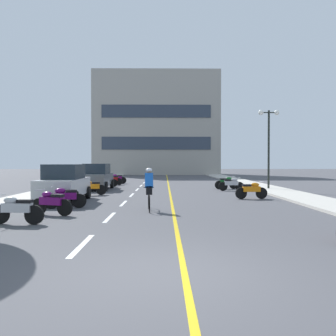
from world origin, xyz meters
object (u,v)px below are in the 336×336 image
motorcycle_2 (51,202)px  motorcycle_10 (117,178)px  motorcycle_5 (91,187)px  motorcycle_7 (226,182)px  street_lamp_mid (269,131)px  parked_car_mid (97,177)px  motorcycle_8 (107,181)px  parked_car_near (64,183)px  motorcycle_9 (112,180)px  motorcycle_4 (252,190)px  cyclist_rider (149,188)px  motorcycle_1 (17,209)px  motorcycle_3 (65,197)px  motorcycle_6 (232,184)px

motorcycle_2 → motorcycle_10: bearing=90.5°
motorcycle_5 → motorcycle_7: (8.69, 4.53, 0.00)m
street_lamp_mid → parked_car_mid: (-11.93, 0.44, -3.13)m
motorcycle_2 → motorcycle_8: size_ratio=0.96×
parked_car_mid → parked_car_near: bearing=-91.0°
motorcycle_2 → motorcycle_8: bearing=91.7°
motorcycle_7 → motorcycle_10: 10.61m
motorcycle_8 → motorcycle_9: same height
motorcycle_4 → cyclist_rider: size_ratio=0.96×
motorcycle_1 → motorcycle_5: same height
motorcycle_1 → motorcycle_2: (0.47, 1.82, 0.00)m
motorcycle_10 → motorcycle_7: bearing=-34.9°
motorcycle_1 → motorcycle_4: size_ratio=1.00×
parked_car_mid → motorcycle_10: (0.48, 6.53, -0.44)m
street_lamp_mid → motorcycle_10: street_lamp_mid is taller
parked_car_mid → motorcycle_4: bearing=-33.5°
parked_car_mid → motorcycle_1: bearing=-89.3°
street_lamp_mid → motorcycle_9: bearing=156.4°
motorcycle_3 → motorcycle_7: bearing=49.9°
motorcycle_5 → motorcycle_9: bearing=90.6°
street_lamp_mid → motorcycle_8: (-11.71, 3.20, -3.57)m
motorcycle_3 → motorcycle_6: 12.20m
motorcycle_9 → motorcycle_6: bearing=-32.7°
motorcycle_3 → parked_car_near: bearing=106.9°
parked_car_near → parked_car_mid: bearing=89.0°
motorcycle_2 → motorcycle_9: size_ratio=0.97×
parked_car_mid → motorcycle_2: bearing=-86.8°
parked_car_mid → motorcycle_5: 4.12m
motorcycle_10 → cyclist_rider: size_ratio=0.96×
motorcycle_6 → motorcycle_10: 11.61m
motorcycle_9 → parked_car_near: bearing=-92.6°
motorcycle_8 → motorcycle_10: 3.78m
motorcycle_8 → motorcycle_4: bearing=-44.5°
motorcycle_1 → motorcycle_10: (0.31, 19.84, 0.00)m
motorcycle_1 → motorcycle_9: 17.90m
cyclist_rider → motorcycle_1: bearing=-143.1°
motorcycle_7 → motorcycle_8: (-8.96, 2.29, 0.00)m
parked_car_near → motorcycle_4: parked_car_near is taller
motorcycle_1 → cyclist_rider: (3.95, 2.97, 0.41)m
motorcycle_3 → motorcycle_7: 13.31m
motorcycle_3 → motorcycle_9: (-0.21, 14.30, 0.00)m
motorcycle_1 → motorcycle_8: (0.05, 16.07, 0.00)m
street_lamp_mid → motorcycle_9: (-11.53, 5.03, -3.57)m
motorcycle_1 → cyclist_rider: size_ratio=0.96×
motorcycle_8 → motorcycle_5: bearing=-87.7°
motorcycle_3 → motorcycle_7: (8.57, 10.18, 0.00)m
motorcycle_7 → motorcycle_9: same height
motorcycle_2 → motorcycle_4: bearing=31.7°
motorcycle_8 → motorcycle_9: (0.19, 1.83, 0.00)m
motorcycle_4 → parked_car_near: bearing=-173.2°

